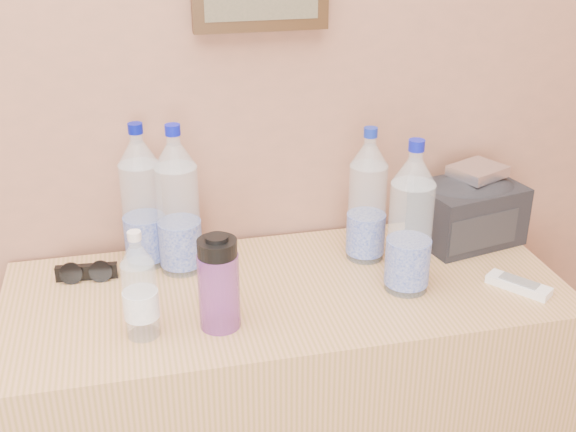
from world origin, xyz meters
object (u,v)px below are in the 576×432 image
at_px(pet_large_b, 142,204).
at_px(pet_large_d, 410,226).
at_px(nalgene_bottle, 219,283).
at_px(dresser, 287,423).
at_px(toiletry_bag, 468,209).
at_px(pet_small, 140,291).
at_px(sunglasses, 87,272).
at_px(pet_large_c, 367,202).
at_px(foil_packet, 478,171).
at_px(pet_large_a, 178,208).
at_px(ac_remote, 519,285).

distance_m(pet_large_b, pet_large_d, 0.60).
height_order(pet_large_d, nalgene_bottle, pet_large_d).
bearing_deg(dresser, toiletry_bag, 14.87).
distance_m(pet_small, sunglasses, 0.29).
bearing_deg(sunglasses, pet_small, -60.72).
bearing_deg(pet_large_b, nalgene_bottle, -66.86).
relative_size(pet_large_c, foil_packet, 2.66).
relative_size(pet_large_c, nalgene_bottle, 1.60).
height_order(dresser, pet_small, pet_small).
bearing_deg(foil_packet, pet_large_b, 176.53).
distance_m(pet_large_a, pet_small, 0.27).
distance_m(dresser, nalgene_bottle, 0.52).
bearing_deg(pet_large_b, pet_large_c, -10.04).
relative_size(pet_large_b, toiletry_bag, 1.40).
bearing_deg(nalgene_bottle, pet_large_b, 113.14).
xyz_separation_m(pet_large_c, ac_remote, (0.28, -0.22, -0.13)).
xyz_separation_m(pet_large_d, sunglasses, (-0.68, 0.20, -0.13)).
xyz_separation_m(nalgene_bottle, toiletry_bag, (0.65, 0.24, -0.02)).
xyz_separation_m(dresser, pet_large_b, (-0.29, 0.19, 0.53)).
bearing_deg(dresser, pet_large_c, 24.70).
height_order(pet_large_a, toiletry_bag, pet_large_a).
xyz_separation_m(pet_small, sunglasses, (-0.11, 0.25, -0.08)).
xyz_separation_m(pet_large_d, pet_small, (-0.57, -0.05, -0.05)).
height_order(pet_small, nalgene_bottle, pet_small).
bearing_deg(pet_large_c, dresser, -155.30).
distance_m(dresser, pet_large_c, 0.57).
distance_m(pet_large_a, pet_large_c, 0.43).
bearing_deg(dresser, pet_small, -160.30).
xyz_separation_m(pet_large_b, pet_small, (-0.02, -0.30, -0.05)).
relative_size(sunglasses, toiletry_bag, 0.56).
height_order(nalgene_bottle, foil_packet, nalgene_bottle).
relative_size(pet_large_d, pet_small, 1.52).
bearing_deg(pet_large_c, foil_packet, 7.99).
xyz_separation_m(pet_large_c, pet_large_d, (0.04, -0.16, 0.01)).
height_order(pet_large_c, pet_large_d, pet_large_d).
bearing_deg(ac_remote, dresser, -140.79).
bearing_deg(ac_remote, pet_large_a, -146.99).
relative_size(pet_small, ac_remote, 1.63).
bearing_deg(dresser, foil_packet, 15.38).
bearing_deg(pet_small, ac_remote, -0.61).
distance_m(pet_large_c, pet_small, 0.57).
relative_size(pet_large_c, sunglasses, 2.36).
relative_size(pet_large_b, ac_remote, 2.46).
xyz_separation_m(pet_large_c, nalgene_bottle, (-0.38, -0.21, -0.04)).
height_order(pet_large_d, pet_small, pet_large_d).
bearing_deg(ac_remote, pet_small, -127.61).
bearing_deg(sunglasses, ac_remote, -10.76).
bearing_deg(toiletry_bag, dresser, -177.06).
height_order(dresser, pet_large_b, pet_large_b).
bearing_deg(pet_small, foil_packet, 17.06).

